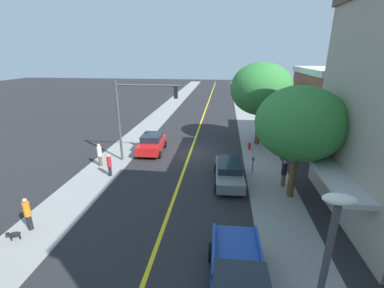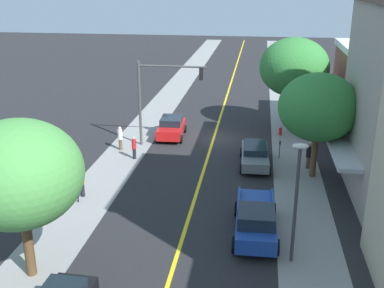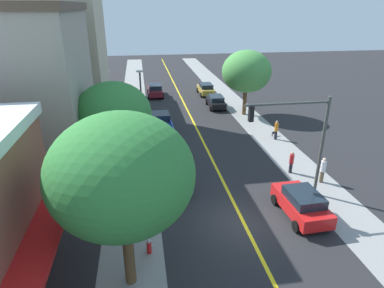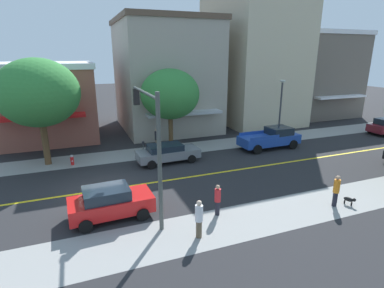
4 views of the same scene
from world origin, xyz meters
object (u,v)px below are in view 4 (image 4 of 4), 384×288
grey_sedan_left_curb (167,153)px  pedestrian_orange_shirt (336,190)px  pedestrian_red_shirt (218,199)px  pedestrian_white_shirt (199,218)px  street_tree_right_corner (170,94)px  red_sedan_right_curb (110,202)px  small_dog (349,200)px  parking_meter (143,147)px  street_tree_left_near (38,93)px  blue_pickup_truck (271,138)px  street_lamp (281,103)px  pedestrian_black_shirt (157,138)px  fire_hydrant (72,160)px  traffic_light_mast (150,132)px

grey_sedan_left_curb → pedestrian_orange_shirt: 11.97m
pedestrian_red_shirt → pedestrian_white_shirt: bearing=-79.4°
pedestrian_white_shirt → street_tree_right_corner: bearing=-144.1°
red_sedan_right_curb → pedestrian_red_shirt: bearing=-21.1°
small_dog → parking_meter: bearing=-167.2°
street_tree_left_near → blue_pickup_truck: size_ratio=1.42×
street_lamp → pedestrian_white_shirt: size_ratio=3.13×
grey_sedan_left_curb → blue_pickup_truck: (-0.21, 9.53, 0.15)m
parking_meter → pedestrian_black_shirt: bearing=139.5°
grey_sedan_left_curb → fire_hydrant: bearing=161.6°
pedestrian_white_shirt → pedestrian_orange_shirt: (-0.05, 8.06, -0.02)m
red_sedan_right_curb → pedestrian_white_shirt: 4.79m
street_tree_right_corner → fire_hydrant: 9.53m
street_tree_left_near → red_sedan_right_curb: street_tree_left_near is taller
street_tree_left_near → pedestrian_white_shirt: (12.95, 7.01, -4.37)m
pedestrian_black_shirt → pedestrian_orange_shirt: bearing=-175.5°
street_tree_right_corner → fire_hydrant: street_tree_right_corner is taller
street_tree_right_corner → red_sedan_right_curb: bearing=-31.5°
parking_meter → pedestrian_orange_shirt: bearing=34.1°
parking_meter → red_sedan_right_curb: bearing=-22.6°
traffic_light_mast → blue_pickup_truck: 14.98m
pedestrian_black_shirt → street_lamp: bearing=-119.1°
pedestrian_red_shirt → red_sedan_right_curb: bearing=-140.6°
street_tree_right_corner → small_dog: bearing=22.7°
street_tree_right_corner → traffic_light_mast: 11.95m
fire_hydrant → blue_pickup_truck: bearing=83.8°
pedestrian_orange_shirt → street_tree_right_corner: bearing=50.4°
street_tree_right_corner → street_lamp: bearing=79.3°
parking_meter → pedestrian_orange_shirt: size_ratio=0.75×
fire_hydrant → street_tree_right_corner: bearing=102.3°
traffic_light_mast → grey_sedan_left_curb: traffic_light_mast is taller
street_tree_left_near → street_tree_right_corner: bearing=95.4°
street_lamp → blue_pickup_truck: 3.79m
fire_hydrant → parking_meter: size_ratio=0.61×
parking_meter → grey_sedan_left_curb: 2.29m
street_tree_left_near → blue_pickup_truck: bearing=81.7°
parking_meter → grey_sedan_left_curb: bearing=40.3°
red_sedan_right_curb → grey_sedan_left_curb: red_sedan_right_curb is taller
pedestrian_orange_shirt → small_dog: size_ratio=2.80×
pedestrian_red_shirt → pedestrian_orange_shirt: size_ratio=0.93×
parking_meter → traffic_light_mast: 9.81m
grey_sedan_left_curb → traffic_light_mast: bearing=-114.3°
pedestrian_orange_shirt → parking_meter: bearing=64.5°
street_lamp → red_sedan_right_curb: street_lamp is taller
parking_meter → small_dog: 14.92m
street_lamp → blue_pickup_truck: bearing=-50.4°
pedestrian_black_shirt → blue_pickup_truck: bearing=-130.5°
red_sedan_right_curb → street_tree_left_near: bearing=107.4°
street_lamp → pedestrian_white_shirt: bearing=-47.6°
pedestrian_orange_shirt → street_tree_left_near: bearing=79.8°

